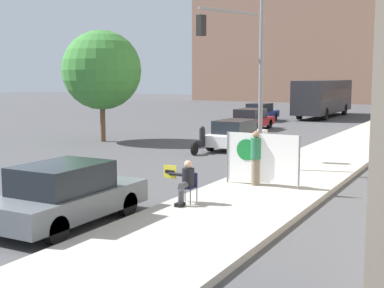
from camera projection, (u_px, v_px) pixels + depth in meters
ground_plane at (16, 225)px, 13.13m from camera, size 160.00×160.00×0.00m
sidewalk_curb at (335, 154)px, 24.22m from camera, size 3.66×90.00×0.17m
seated_protester at (186, 181)px, 14.51m from camera, size 0.93×0.77×1.18m
jogger_on_sidewalk at (256, 158)px, 16.91m from camera, size 0.34×0.34×1.73m
protest_banner at (262, 158)px, 16.82m from camera, size 2.45×0.06×1.66m
traffic_light_pole at (238, 56)px, 20.41m from camera, size 3.33×3.09×6.22m
parked_car_curbside at (66, 195)px, 13.02m from camera, size 1.89×4.28×1.53m
car_on_road_nearest at (235, 134)px, 26.71m from camera, size 1.75×4.34×1.44m
car_on_road_midblock at (251, 119)px, 35.99m from camera, size 1.82×4.34×1.42m
car_on_road_distant at (260, 112)px, 42.70m from camera, size 1.74×4.24×1.43m
city_bus_on_road at (324, 96)px, 46.81m from camera, size 2.49×11.01×3.21m
motorcycle_on_road at (203, 142)px, 25.20m from camera, size 0.28×2.25×1.28m
street_tree_near_curb at (102, 70)px, 29.20m from camera, size 4.33×4.33×6.10m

